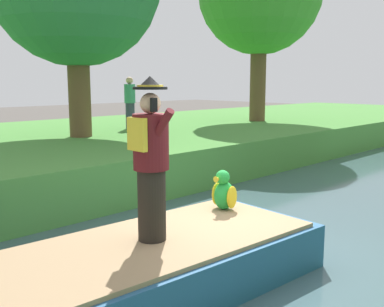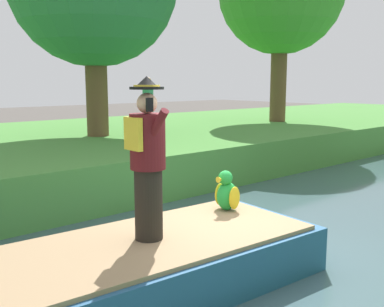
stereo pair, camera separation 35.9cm
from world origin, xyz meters
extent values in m
plane|color=#4C4742|center=(0.00, 0.00, 0.00)|extent=(80.00, 80.00, 0.00)
cube|color=#3D565B|center=(0.00, 0.00, 0.05)|extent=(5.69, 48.00, 0.10)
cube|color=#23517A|center=(0.00, -1.28, 0.38)|extent=(2.10, 4.32, 0.56)
cube|color=#997A56|center=(0.00, -1.28, 0.69)|extent=(1.93, 3.97, 0.05)
cylinder|color=black|center=(-0.03, -1.26, 1.12)|extent=(0.32, 0.32, 0.82)
cylinder|color=#561419|center=(-0.03, -1.26, 1.84)|extent=(0.40, 0.40, 0.62)
cube|color=gold|center=(-0.03, -1.45, 1.94)|extent=(0.28, 0.06, 0.36)
sphere|color=#DBA884|center=(-0.03, -1.26, 2.27)|extent=(0.23, 0.23, 0.23)
cylinder|color=black|center=(-0.03, -1.26, 2.43)|extent=(0.38, 0.38, 0.03)
cone|color=black|center=(-0.03, -1.26, 2.50)|extent=(0.26, 0.26, 0.12)
cylinder|color=gold|center=(-0.03, -1.26, 2.46)|extent=(0.29, 0.29, 0.02)
cylinder|color=#561419|center=(0.19, -1.30, 2.02)|extent=(0.38, 0.09, 0.43)
cube|color=black|center=(0.10, -1.32, 2.26)|extent=(0.03, 0.08, 0.15)
ellipsoid|color=green|center=(-0.25, 0.26, 0.91)|extent=(0.26, 0.32, 0.40)
sphere|color=green|center=(-0.25, 0.22, 1.18)|extent=(0.20, 0.20, 0.20)
cone|color=yellow|center=(-0.25, 0.12, 1.17)|extent=(0.09, 0.09, 0.09)
ellipsoid|color=yellow|center=(-0.39, 0.26, 0.91)|extent=(0.08, 0.20, 0.32)
ellipsoid|color=yellow|center=(-0.11, 0.26, 0.91)|extent=(0.08, 0.20, 0.32)
cylinder|color=brown|center=(-6.78, 1.92, 2.29)|extent=(0.58, 0.58, 2.50)
cylinder|color=brown|center=(-6.37, 9.17, 2.58)|extent=(0.58, 0.58, 3.09)
cylinder|color=#33384C|center=(-7.47, 4.10, 1.44)|extent=(0.28, 0.28, 0.80)
cylinder|color=#3A8A6C|center=(-7.47, 4.10, 2.13)|extent=(0.34, 0.34, 0.58)
sphere|color=#DBA884|center=(-7.47, 4.10, 2.53)|extent=(0.22, 0.22, 0.22)
camera|label=1|loc=(3.77, -4.41, 2.50)|focal=41.88mm
camera|label=2|loc=(4.02, -4.14, 2.50)|focal=41.88mm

